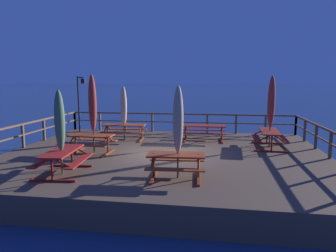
{
  "coord_description": "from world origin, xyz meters",
  "views": [
    {
      "loc": [
        1.98,
        -12.22,
        3.83
      ],
      "look_at": [
        0.0,
        0.79,
        1.85
      ],
      "focal_mm": 32.76,
      "sensor_mm": 36.0,
      "label": 1
    }
  ],
  "objects": [
    {
      "name": "railing_waterside_far",
      "position": [
        -0.0,
        5.13,
        1.59
      ],
      "size": [
        12.87,
        0.1,
        1.09
      ],
      "color": "brown",
      "rests_on": "wooden_deck"
    },
    {
      "name": "picnic_table_mid_right",
      "position": [
        4.42,
        1.65,
        1.41
      ],
      "size": [
        1.5,
        2.15,
        0.78
      ],
      "color": "maroon",
      "rests_on": "wooden_deck"
    },
    {
      "name": "picnic_table_mid_centre",
      "position": [
        1.47,
        2.84,
        1.41
      ],
      "size": [
        2.19,
        1.45,
        0.78
      ],
      "color": "maroon",
      "rests_on": "wooden_deck"
    },
    {
      "name": "picnic_table_front_left",
      "position": [
        0.86,
        -3.24,
        1.4
      ],
      "size": [
        1.81,
        1.51,
        0.78
      ],
      "color": "#993819",
      "rests_on": "wooden_deck"
    },
    {
      "name": "railing_side_right",
      "position": [
        6.39,
        0.0,
        1.59
      ],
      "size": [
        0.1,
        10.36,
        1.09
      ],
      "color": "brown",
      "rests_on": "wooden_deck"
    },
    {
      "name": "railing_side_left",
      "position": [
        -6.39,
        0.0,
        1.59
      ],
      "size": [
        0.1,
        10.36,
        1.09
      ],
      "color": "brown",
      "rests_on": "wooden_deck"
    },
    {
      "name": "lamp_post_hooked",
      "position": [
        -5.67,
        4.48,
        2.96
      ],
      "size": [
        0.61,
        0.43,
        3.2
      ],
      "color": "black",
      "rests_on": "wooden_deck"
    },
    {
      "name": "patio_umbrella_tall_front",
      "position": [
        -2.9,
        -0.46,
        2.89
      ],
      "size": [
        0.32,
        0.32,
        3.22
      ],
      "color": "#4C3828",
      "rests_on": "wooden_deck"
    },
    {
      "name": "picnic_table_mid_left",
      "position": [
        -2.79,
        -3.31,
        1.41
      ],
      "size": [
        1.57,
        2.08,
        0.78
      ],
      "color": "maroon",
      "rests_on": "wooden_deck"
    },
    {
      "name": "patio_umbrella_short_mid",
      "position": [
        4.43,
        1.67,
        2.87
      ],
      "size": [
        0.32,
        0.32,
        3.18
      ],
      "color": "#4C3828",
      "rests_on": "wooden_deck"
    },
    {
      "name": "patio_umbrella_short_front",
      "position": [
        0.36,
        1.02,
        2.43
      ],
      "size": [
        0.32,
        0.32,
        2.49
      ],
      "color": "#4C3828",
      "rests_on": "wooden_deck"
    },
    {
      "name": "picnic_table_back_left",
      "position": [
        -2.98,
        -0.52,
        1.4
      ],
      "size": [
        1.82,
        1.46,
        0.78
      ],
      "color": "#993819",
      "rests_on": "wooden_deck"
    },
    {
      "name": "patio_umbrella_tall_mid_left",
      "position": [
        -2.8,
        -3.35,
        2.56
      ],
      "size": [
        0.32,
        0.32,
        2.69
      ],
      "color": "#4C3828",
      "rests_on": "wooden_deck"
    },
    {
      "name": "wooden_deck",
      "position": [
        0.0,
        0.0,
        0.42
      ],
      "size": [
        13.07,
        10.56,
        0.85
      ],
      "primitive_type": "cube",
      "color": "brown",
      "rests_on": "ground"
    },
    {
      "name": "patio_umbrella_tall_back_right",
      "position": [
        -2.5,
        2.51,
        2.54
      ],
      "size": [
        0.32,
        0.32,
        2.66
      ],
      "color": "#4C3828",
      "rests_on": "wooden_deck"
    },
    {
      "name": "ground_plane",
      "position": [
        0.0,
        0.0,
        0.0
      ],
      "size": [
        600.0,
        600.0,
        0.0
      ],
      "primitive_type": "plane",
      "color": "navy"
    },
    {
      "name": "patio_umbrella_tall_mid_right",
      "position": [
        0.91,
        -3.19,
        2.65
      ],
      "size": [
        0.32,
        0.32,
        2.83
      ],
      "color": "#4C3828",
      "rests_on": "wooden_deck"
    },
    {
      "name": "picnic_table_front_right",
      "position": [
        -2.5,
        2.52,
        1.41
      ],
      "size": [
        2.2,
        1.53,
        0.78
      ],
      "color": "#993819",
      "rests_on": "wooden_deck"
    }
  ]
}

